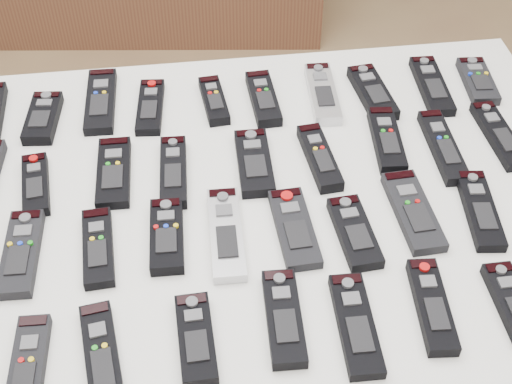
{
  "coord_description": "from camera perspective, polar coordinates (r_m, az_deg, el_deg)",
  "views": [
    {
      "loc": [
        -0.12,
        -0.96,
        1.69
      ],
      "look_at": [
        -0.01,
        -0.09,
        0.8
      ],
      "focal_mm": 50.0,
      "sensor_mm": 36.0,
      "label": 1
    }
  ],
  "objects": [
    {
      "name": "ground",
      "position": [
        1.95,
        -0.03,
        -14.86
      ],
      "size": [
        4.0,
        4.0,
        0.0
      ],
      "primitive_type": "plane",
      "color": "#8D6547",
      "rests_on": "ground"
    },
    {
      "name": "table",
      "position": [
        1.31,
        -0.0,
        -2.39
      ],
      "size": [
        1.25,
        0.88,
        0.78
      ],
      "color": "white",
      "rests_on": "ground"
    },
    {
      "name": "remote_1",
      "position": [
        1.48,
        -16.68,
        5.7
      ],
      "size": [
        0.07,
        0.15,
        0.02
      ],
      "primitive_type": "cube",
      "rotation": [
        0.0,
        0.0,
        -0.1
      ],
      "color": "black",
      "rests_on": "table"
    },
    {
      "name": "remote_2",
      "position": [
        1.5,
        -12.32,
        7.12
      ],
      "size": [
        0.06,
        0.2,
        0.02
      ],
      "primitive_type": "cube",
      "rotation": [
        0.0,
        0.0,
        -0.03
      ],
      "color": "black",
      "rests_on": "table"
    },
    {
      "name": "remote_3",
      "position": [
        1.47,
        -8.45,
        6.75
      ],
      "size": [
        0.06,
        0.17,
        0.02
      ],
      "primitive_type": "cube",
      "rotation": [
        0.0,
        0.0,
        -0.09
      ],
      "color": "black",
      "rests_on": "table"
    },
    {
      "name": "remote_4",
      "position": [
        1.47,
        -3.38,
        7.31
      ],
      "size": [
        0.05,
        0.15,
        0.02
      ],
      "primitive_type": "cube",
      "rotation": [
        0.0,
        0.0,
        0.08
      ],
      "color": "black",
      "rests_on": "table"
    },
    {
      "name": "remote_5",
      "position": [
        1.47,
        0.59,
        7.49
      ],
      "size": [
        0.06,
        0.17,
        0.02
      ],
      "primitive_type": "cube",
      "rotation": [
        0.0,
        0.0,
        0.04
      ],
      "color": "black",
      "rests_on": "table"
    },
    {
      "name": "remote_6",
      "position": [
        1.49,
        5.34,
        7.84
      ],
      "size": [
        0.06,
        0.19,
        0.02
      ],
      "primitive_type": "cube",
      "rotation": [
        0.0,
        0.0,
        -0.05
      ],
      "color": "#B7B7BC",
      "rests_on": "table"
    },
    {
      "name": "remote_7",
      "position": [
        1.51,
        9.3,
        7.85
      ],
      "size": [
        0.07,
        0.17,
        0.02
      ],
      "primitive_type": "cube",
      "rotation": [
        0.0,
        0.0,
        0.1
      ],
      "color": "black",
      "rests_on": "table"
    },
    {
      "name": "remote_8",
      "position": [
        1.55,
        13.88,
        8.26
      ],
      "size": [
        0.06,
        0.19,
        0.02
      ],
      "primitive_type": "cube",
      "rotation": [
        0.0,
        0.0,
        -0.05
      ],
      "color": "black",
      "rests_on": "table"
    },
    {
      "name": "remote_9",
      "position": [
        1.59,
        17.32,
        8.48
      ],
      "size": [
        0.07,
        0.15,
        0.02
      ],
      "primitive_type": "cube",
      "rotation": [
        0.0,
        0.0,
        -0.08
      ],
      "color": "black",
      "rests_on": "table"
    },
    {
      "name": "remote_11",
      "position": [
        1.34,
        -17.21,
        0.56
      ],
      "size": [
        0.06,
        0.15,
        0.02
      ],
      "primitive_type": "cube",
      "rotation": [
        0.0,
        0.0,
        0.11
      ],
      "color": "black",
      "rests_on": "table"
    },
    {
      "name": "remote_12",
      "position": [
        1.33,
        -11.31,
        1.56
      ],
      "size": [
        0.06,
        0.17,
        0.02
      ],
      "primitive_type": "cube",
      "rotation": [
        0.0,
        0.0,
        -0.02
      ],
      "color": "black",
      "rests_on": "table"
    },
    {
      "name": "remote_13",
      "position": [
        1.31,
        -6.62,
        1.62
      ],
      "size": [
        0.06,
        0.17,
        0.02
      ],
      "primitive_type": "cube",
      "rotation": [
        0.0,
        0.0,
        -0.05
      ],
      "color": "black",
      "rests_on": "table"
    },
    {
      "name": "remote_14",
      "position": [
        1.33,
        -0.14,
        2.37
      ],
      "size": [
        0.06,
        0.17,
        0.02
      ],
      "primitive_type": "cube",
      "rotation": [
        0.0,
        0.0,
        -0.02
      ],
      "color": "black",
      "rests_on": "table"
    },
    {
      "name": "remote_15",
      "position": [
        1.34,
        5.11,
        2.77
      ],
      "size": [
        0.06,
        0.17,
        0.02
      ],
      "primitive_type": "cube",
      "rotation": [
        0.0,
        0.0,
        0.09
      ],
      "color": "black",
      "rests_on": "table"
    },
    {
      "name": "remote_16",
      "position": [
        1.39,
        10.41,
        4.12
      ],
      "size": [
        0.07,
        0.18,
        0.02
      ],
      "primitive_type": "cube",
      "rotation": [
        0.0,
        0.0,
        -0.09
      ],
      "color": "black",
      "rests_on": "table"
    },
    {
      "name": "remote_17",
      "position": [
        1.4,
        14.73,
        3.53
      ],
      "size": [
        0.05,
        0.2,
        0.02
      ],
      "primitive_type": "cube",
      "rotation": [
        0.0,
        0.0,
        -0.02
      ],
      "color": "black",
      "rests_on": "table"
    },
    {
      "name": "remote_18",
      "position": [
        1.46,
        18.88,
        4.32
      ],
      "size": [
        0.05,
        0.19,
        0.02
      ],
      "primitive_type": "cube",
      "rotation": [
        0.0,
        0.0,
        0.04
      ],
      "color": "black",
      "rests_on": "table"
    },
    {
      "name": "remote_20",
      "position": [
        1.24,
        -18.27,
        -4.66
      ],
      "size": [
        0.06,
        0.18,
        0.02
      ],
      "primitive_type": "cube",
      "rotation": [
        0.0,
        0.0,
        -0.04
      ],
      "color": "black",
      "rests_on": "table"
    },
    {
      "name": "remote_21",
      "position": [
        1.21,
        -12.52,
        -4.34
      ],
      "size": [
        0.06,
        0.16,
        0.02
      ],
      "primitive_type": "cube",
      "rotation": [
        0.0,
        0.0,
        0.05
      ],
      "color": "black",
      "rests_on": "table"
    },
    {
      "name": "remote_22",
      "position": [
        1.21,
        -7.15,
        -3.49
      ],
      "size": [
        0.06,
        0.16,
        0.02
      ],
      "primitive_type": "cube",
      "rotation": [
        0.0,
        0.0,
        -0.03
      ],
      "color": "black",
      "rests_on": "table"
    },
    {
      "name": "remote_23",
      "position": [
        1.2,
        -2.41,
        -3.34
      ],
      "size": [
        0.06,
        0.2,
        0.02
      ],
      "primitive_type": "cube",
      "rotation": [
        0.0,
        0.0,
        -0.03
      ],
      "color": "#B7B7BC",
      "rests_on": "table"
    },
    {
      "name": "remote_24",
      "position": [
        1.21,
        3.09,
        -2.91
      ],
      "size": [
        0.07,
        0.18,
        0.02
      ],
      "primitive_type": "cube",
      "rotation": [
        0.0,
        0.0,
        0.04
      ],
      "color": "black",
      "rests_on": "table"
    },
    {
      "name": "remote_25",
      "position": [
        1.22,
        7.89,
        -3.22
      ],
      "size": [
        0.07,
        0.16,
        0.02
      ],
      "primitive_type": "cube",
      "rotation": [
        0.0,
        0.0,
        0.07
      ],
      "color": "black",
      "rests_on": "table"
    },
    {
      "name": "remote_26",
      "position": [
        1.27,
        12.45,
        -1.51
      ],
      "size": [
        0.07,
        0.19,
        0.02
      ],
      "primitive_type": "cube",
      "rotation": [
        0.0,
        0.0,
        0.04
      ],
      "color": "black",
      "rests_on": "table"
    },
    {
      "name": "remote_27",
      "position": [
        1.3,
        17.49,
        -1.38
      ],
      "size": [
        0.07,
        0.18,
        0.02
      ],
      "primitive_type": "cube",
      "rotation": [
        0.0,
        0.0,
        -0.12
      ],
      "color": "black",
      "rests_on": "table"
    },
    {
      "name": "remote_30",
      "position": [
        1.1,
        -17.82,
        -13.45
      ],
      "size": [
        0.06,
        0.18,
        0.02
      ],
      "primitive_type": "cube",
      "rotation": [
        0.0,
        0.0,
        -0.05
      ],
      "color": "black",
      "rests_on": "table"
    },
    {
      "name": "remote_31",
      "position": [
        1.08,
        -12.23,
        -12.78
      ],
      "size": [
        0.07,
        0.19,
        0.02
      ],
      "primitive_type": "cube",
      "rotation": [
        0.0,
        0.0,
        0.14
      ],
      "color": "black",
      "rests_on": "table"
    },
    {
      "name": "remote_32",
      "position": [
        1.08,
        -4.82,
        -11.61
      ],
      "size": [
        0.06,
        0.15,
        0.02
      ],
      "primitive_type": "cube",
      "rotation": [
        0.0,
        0.0,
        0.03
      ],
      "color": "black",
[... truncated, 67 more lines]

